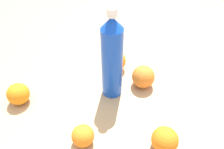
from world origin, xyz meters
name	(u,v)px	position (x,y,z in m)	size (l,w,h in m)	color
ground_plane	(125,94)	(0.00, 0.00, 0.00)	(2.40, 2.40, 0.00)	tan
water_bottle	(112,58)	(-0.01, 0.05, 0.15)	(0.07, 0.07, 0.31)	blue
orange_0	(18,94)	(-0.19, 0.30, 0.04)	(0.07, 0.07, 0.07)	orange
orange_1	(83,136)	(-0.22, 0.03, 0.03)	(0.06, 0.06, 0.06)	orange
orange_2	(143,77)	(0.07, -0.04, 0.04)	(0.08, 0.08, 0.08)	orange
orange_3	(165,140)	(-0.14, -0.18, 0.04)	(0.07, 0.07, 0.07)	orange
orange_4	(115,61)	(0.11, 0.09, 0.04)	(0.08, 0.08, 0.08)	orange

